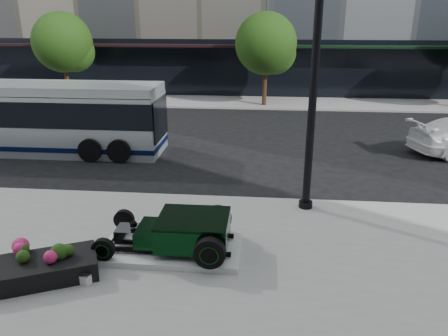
# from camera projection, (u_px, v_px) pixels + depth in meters

# --- Properties ---
(ground) EXTENTS (120.00, 120.00, 0.00)m
(ground) POSITION_uv_depth(u_px,v_px,m) (234.00, 178.00, 16.02)
(ground) COLOR black
(ground) RESTS_ON ground
(sidewalk_far) EXTENTS (70.00, 4.00, 0.12)m
(sidewalk_far) POSITION_uv_depth(u_px,v_px,m) (249.00, 102.00, 29.13)
(sidewalk_far) COLOR gray
(sidewalk_far) RESTS_ON ground
(street_trees) EXTENTS (29.80, 3.80, 5.70)m
(street_trees) POSITION_uv_depth(u_px,v_px,m) (268.00, 46.00, 26.91)
(street_trees) COLOR black
(street_trees) RESTS_ON sidewalk_far
(display_plinth) EXTENTS (3.40, 1.80, 0.15)m
(display_plinth) POSITION_uv_depth(u_px,v_px,m) (172.00, 248.00, 10.84)
(display_plinth) COLOR silver
(display_plinth) RESTS_ON sidewalk_near
(hot_rod) EXTENTS (3.22, 2.00, 0.81)m
(hot_rod) POSITION_uv_depth(u_px,v_px,m) (185.00, 231.00, 10.64)
(hot_rod) COLOR black
(hot_rod) RESTS_ON display_plinth
(info_plaque) EXTENTS (0.47, 0.40, 0.31)m
(info_plaque) POSITION_uv_depth(u_px,v_px,m) (84.00, 277.00, 9.60)
(info_plaque) COLOR silver
(info_plaque) RESTS_ON sidewalk_near
(lamppost) EXTENTS (0.41, 0.41, 7.52)m
(lamppost) POSITION_uv_depth(u_px,v_px,m) (313.00, 94.00, 12.16)
(lamppost) COLOR black
(lamppost) RESTS_ON sidewalk_near
(flower_planter) EXTENTS (2.54, 1.99, 0.74)m
(flower_planter) POSITION_uv_depth(u_px,v_px,m) (44.00, 267.00, 9.69)
(flower_planter) COLOR black
(flower_planter) RESTS_ON sidewalk_near
(transit_bus) EXTENTS (12.12, 2.88, 2.92)m
(transit_bus) POSITION_uv_depth(u_px,v_px,m) (23.00, 117.00, 18.78)
(transit_bus) COLOR silver
(transit_bus) RESTS_ON ground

